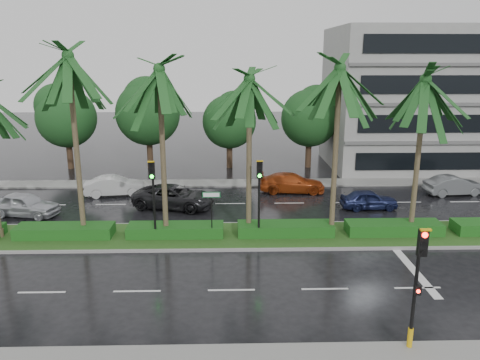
{
  "coord_description": "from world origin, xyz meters",
  "views": [
    {
      "loc": [
        -0.08,
        -23.0,
        9.67
      ],
      "look_at": [
        0.53,
        1.5,
        3.11
      ],
      "focal_mm": 35.0,
      "sensor_mm": 36.0,
      "label": 1
    }
  ],
  "objects_px": {
    "car_white": "(115,186)",
    "signal_near": "(417,284)",
    "car_silver": "(25,205)",
    "car_red": "(292,183)",
    "street_sign": "(211,203)",
    "signal_median_left": "(153,189)",
    "car_blue": "(369,200)",
    "car_grey": "(454,185)",
    "car_darkgrey": "(174,197)"
  },
  "relations": [
    {
      "from": "car_grey",
      "to": "street_sign",
      "type": "bearing_deg",
      "value": 109.46
    },
    {
      "from": "car_silver",
      "to": "car_grey",
      "type": "distance_m",
      "value": 28.98
    },
    {
      "from": "car_red",
      "to": "car_blue",
      "type": "distance_m",
      "value": 6.01
    },
    {
      "from": "signal_median_left",
      "to": "street_sign",
      "type": "xyz_separation_m",
      "value": [
        3.0,
        0.18,
        -0.87
      ]
    },
    {
      "from": "car_white",
      "to": "car_blue",
      "type": "relative_size",
      "value": 1.16
    },
    {
      "from": "car_silver",
      "to": "car_blue",
      "type": "relative_size",
      "value": 1.17
    },
    {
      "from": "signal_median_left",
      "to": "car_white",
      "type": "xyz_separation_m",
      "value": [
        -4.17,
        8.86,
        -2.3
      ]
    },
    {
      "from": "signal_near",
      "to": "car_red",
      "type": "bearing_deg",
      "value": 94.5
    },
    {
      "from": "signal_near",
      "to": "car_blue",
      "type": "bearing_deg",
      "value": 78.76
    },
    {
      "from": "signal_median_left",
      "to": "car_blue",
      "type": "xyz_separation_m",
      "value": [
        13.0,
        5.41,
        -2.38
      ]
    },
    {
      "from": "street_sign",
      "to": "car_blue",
      "type": "height_order",
      "value": "street_sign"
    },
    {
      "from": "car_grey",
      "to": "car_blue",
      "type": "bearing_deg",
      "value": 106.73
    },
    {
      "from": "car_silver",
      "to": "car_grey",
      "type": "xyz_separation_m",
      "value": [
        28.73,
        3.82,
        -0.04
      ]
    },
    {
      "from": "signal_near",
      "to": "signal_median_left",
      "type": "bearing_deg",
      "value": 135.91
    },
    {
      "from": "car_white",
      "to": "signal_median_left",
      "type": "bearing_deg",
      "value": -164.73
    },
    {
      "from": "street_sign",
      "to": "car_grey",
      "type": "xyz_separation_m",
      "value": [
        17.0,
        8.2,
        -1.44
      ]
    },
    {
      "from": "signal_near",
      "to": "car_darkgrey",
      "type": "distance_m",
      "value": 18.49
    },
    {
      "from": "street_sign",
      "to": "signal_median_left",
      "type": "bearing_deg",
      "value": -176.53
    },
    {
      "from": "car_silver",
      "to": "car_darkgrey",
      "type": "bearing_deg",
      "value": -68.49
    },
    {
      "from": "car_silver",
      "to": "car_red",
      "type": "relative_size",
      "value": 0.9
    },
    {
      "from": "car_white",
      "to": "car_darkgrey",
      "type": "xyz_separation_m",
      "value": [
        4.5,
        -2.88,
        0.04
      ]
    },
    {
      "from": "car_red",
      "to": "car_white",
      "type": "bearing_deg",
      "value": 96.49
    },
    {
      "from": "car_darkgrey",
      "to": "car_white",
      "type": "bearing_deg",
      "value": 71.43
    },
    {
      "from": "car_white",
      "to": "car_red",
      "type": "distance_m",
      "value": 12.68
    },
    {
      "from": "car_darkgrey",
      "to": "car_grey",
      "type": "relative_size",
      "value": 1.27
    },
    {
      "from": "car_white",
      "to": "street_sign",
      "type": "bearing_deg",
      "value": -150.36
    },
    {
      "from": "signal_median_left",
      "to": "car_silver",
      "type": "relative_size",
      "value": 1.02
    },
    {
      "from": "car_red",
      "to": "car_grey",
      "type": "bearing_deg",
      "value": -90.92
    },
    {
      "from": "car_white",
      "to": "car_grey",
      "type": "distance_m",
      "value": 24.17
    },
    {
      "from": "car_darkgrey",
      "to": "car_red",
      "type": "height_order",
      "value": "car_darkgrey"
    },
    {
      "from": "car_blue",
      "to": "car_grey",
      "type": "relative_size",
      "value": 0.87
    },
    {
      "from": "car_blue",
      "to": "car_red",
      "type": "bearing_deg",
      "value": 46.69
    },
    {
      "from": "car_silver",
      "to": "car_darkgrey",
      "type": "xyz_separation_m",
      "value": [
        9.06,
        1.41,
        0.01
      ]
    },
    {
      "from": "car_blue",
      "to": "signal_near",
      "type": "bearing_deg",
      "value": 166.95
    },
    {
      "from": "car_white",
      "to": "car_grey",
      "type": "relative_size",
      "value": 1.02
    },
    {
      "from": "car_darkgrey",
      "to": "car_blue",
      "type": "height_order",
      "value": "car_darkgrey"
    },
    {
      "from": "car_white",
      "to": "car_darkgrey",
      "type": "height_order",
      "value": "car_darkgrey"
    },
    {
      "from": "street_sign",
      "to": "car_red",
      "type": "xyz_separation_m",
      "value": [
        5.5,
        9.21,
        -1.43
      ]
    },
    {
      "from": "car_white",
      "to": "car_grey",
      "type": "height_order",
      "value": "car_white"
    },
    {
      "from": "signal_median_left",
      "to": "car_darkgrey",
      "type": "height_order",
      "value": "signal_median_left"
    },
    {
      "from": "street_sign",
      "to": "car_red",
      "type": "distance_m",
      "value": 10.82
    },
    {
      "from": "signal_median_left",
      "to": "car_white",
      "type": "height_order",
      "value": "signal_median_left"
    },
    {
      "from": "car_white",
      "to": "car_silver",
      "type": "bearing_deg",
      "value": 123.32
    },
    {
      "from": "street_sign",
      "to": "car_blue",
      "type": "distance_m",
      "value": 11.38
    },
    {
      "from": "car_darkgrey",
      "to": "car_blue",
      "type": "xyz_separation_m",
      "value": [
        12.67,
        -0.57,
        -0.12
      ]
    },
    {
      "from": "car_darkgrey",
      "to": "car_red",
      "type": "bearing_deg",
      "value": -53.3
    },
    {
      "from": "car_silver",
      "to": "car_darkgrey",
      "type": "relative_size",
      "value": 0.81
    },
    {
      "from": "car_silver",
      "to": "car_white",
      "type": "relative_size",
      "value": 1.01
    },
    {
      "from": "car_silver",
      "to": "car_red",
      "type": "height_order",
      "value": "car_silver"
    },
    {
      "from": "car_white",
      "to": "signal_near",
      "type": "bearing_deg",
      "value": -152.54
    }
  ]
}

